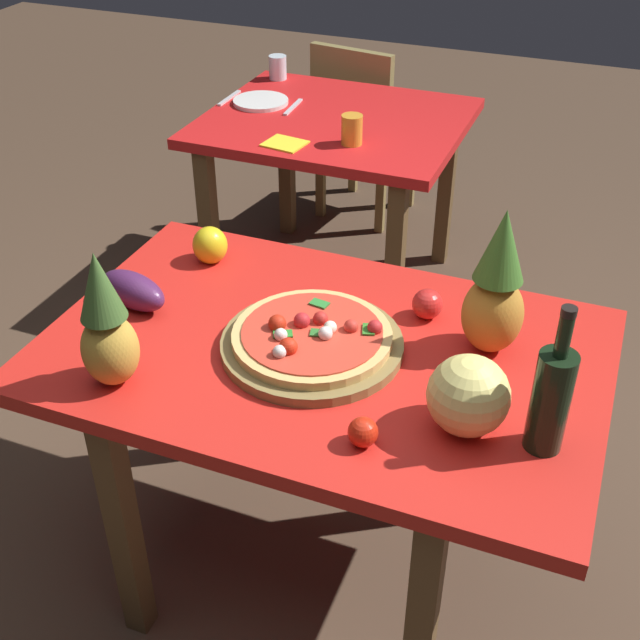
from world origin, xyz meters
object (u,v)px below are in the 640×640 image
dining_chair (361,123)px  dinner_plate (261,101)px  drinking_glass_juice (352,130)px  bell_pepper (210,245)px  display_table (323,378)px  eggplant (133,290)px  tomato_at_corner (427,304)px  drinking_glass_water (278,67)px  pizza_board (312,345)px  napkin_folded (285,144)px  knife_utensil (293,107)px  wine_bottle (551,398)px  fork_utensil (229,98)px  pineapple_left (496,290)px  pineapple_right (106,327)px  pizza (312,335)px  tomato_by_bottle (363,432)px  melon (468,396)px  background_table (335,144)px

dining_chair → dinner_plate: (-0.22, -0.61, 0.28)m
drinking_glass_juice → bell_pepper: bearing=-95.0°
display_table → eggplant: 0.52m
tomato_at_corner → drinking_glass_water: bearing=125.3°
pizza_board → napkin_folded: pizza_board is taller
drinking_glass_water → pizza_board: bearing=-63.7°
dining_chair → knife_utensil: 0.68m
drinking_glass_juice → knife_utensil: 0.43m
wine_bottle → fork_utensil: size_ratio=1.83×
bell_pepper → dinner_plate: bearing=108.7°
dining_chair → drinking_glass_juice: drinking_glass_juice is taller
display_table → pineapple_left: (0.36, 0.14, 0.25)m
pineapple_left → drinking_glass_water: (-1.24, 1.59, -0.11)m
fork_utensil → pineapple_right: bearing=-71.0°
display_table → fork_utensil: bearing=124.1°
tomato_at_corner → napkin_folded: bearing=131.1°
display_table → pizza: pizza is taller
drinking_glass_juice → fork_utensil: size_ratio=0.58×
display_table → wine_bottle: 0.59m
pizza_board → dinner_plate: bearing=119.1°
dining_chair → tomato_at_corner: 2.02m
pizza → eggplant: size_ratio=1.85×
pineapple_left → drinking_glass_juice: size_ratio=3.39×
tomato_by_bottle → pineapple_left: bearing=68.2°
dinner_plate → drinking_glass_water: bearing=101.1°
napkin_folded → pizza: bearing=-63.5°
pizza_board → tomato_by_bottle: (0.21, -0.26, 0.02)m
dining_chair → pizza: bearing=115.3°
tomato_at_corner → pizza_board: bearing=-132.9°
dining_chair → drinking_glass_juice: (0.26, -0.87, 0.32)m
tomato_at_corner → pineapple_right: bearing=-139.1°
dining_chair → napkin_folded: size_ratio=6.07×
display_table → knife_utensil: (-0.69, 1.43, 0.10)m
dining_chair → pizza_board: 2.16m
bell_pepper → drinking_glass_water: (-0.46, 1.47, 0.00)m
wine_bottle → pizza_board: bearing=166.6°
dinner_plate → pineapple_left: bearing=-47.5°
eggplant → drinking_glass_water: bearing=102.4°
display_table → pineapple_left: pineapple_left is taller
wine_bottle → melon: 0.16m
pizza → dinner_plate: (-0.81, 1.45, -0.03)m
melon → bell_pepper: 0.90m
pizza_board → pineapple_right: 0.47m
dinner_plate → napkin_folded: 0.43m
dining_chair → napkin_folded: 1.00m
dining_chair → pizza_board: (0.59, -2.06, 0.28)m
pineapple_right → drinking_glass_water: (-0.51, 2.02, -0.10)m
pineapple_left → tomato_by_bottle: size_ratio=5.77×
dining_chair → background_table: bearing=109.3°
wine_bottle → pineapple_left: (-0.17, 0.29, 0.04)m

